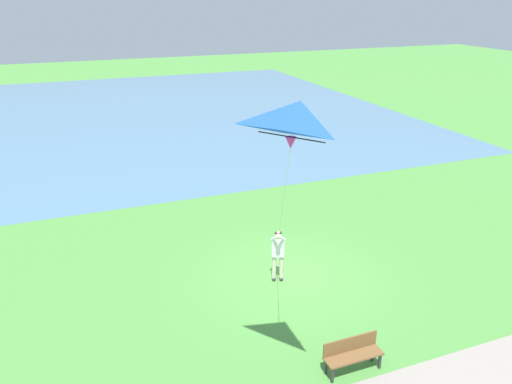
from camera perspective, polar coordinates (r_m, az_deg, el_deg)
name	(u,v)px	position (r m, az deg, el deg)	size (l,w,h in m)	color
ground_plane	(291,276)	(17.26, 3.91, -9.26)	(120.00, 120.00, 0.00)	#4C8E3D
lake_water	(94,118)	(40.17, -17.49, 7.83)	(36.00, 44.00, 0.01)	teal
person_kite_flyer	(278,251)	(16.54, 2.44, -6.53)	(0.63, 0.49, 1.83)	#232328
flying_kite	(298,127)	(9.60, 4.72, 7.23)	(5.45, 2.41, 5.03)	blue
park_bench_near_walkway	(352,352)	(13.45, 10.60, -17.02)	(0.45, 1.50, 0.88)	brown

